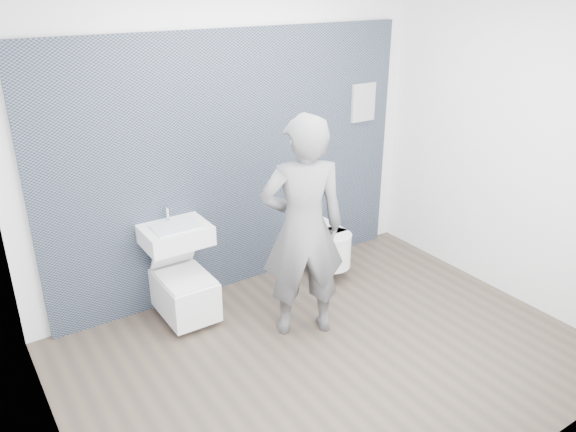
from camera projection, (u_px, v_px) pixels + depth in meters
ground at (329, 355)px, 4.49m from camera, size 4.00×4.00×0.00m
room_shell at (337, 145)px, 3.81m from camera, size 4.00×4.00×4.00m
tile_wall at (240, 279)px, 5.62m from camera, size 3.60×0.06×2.40m
washbasin at (176, 234)px, 4.76m from camera, size 0.56×0.42×0.42m
toilet_square at (185, 292)px, 4.90m from camera, size 0.42×0.61×0.75m
toilet_rounded at (324, 245)px, 5.62m from camera, size 0.38×0.64×0.35m
info_placard at (356, 245)px, 6.33m from camera, size 0.29×0.03×0.38m
visitor at (303, 229)px, 4.47m from camera, size 0.80×0.68×1.88m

